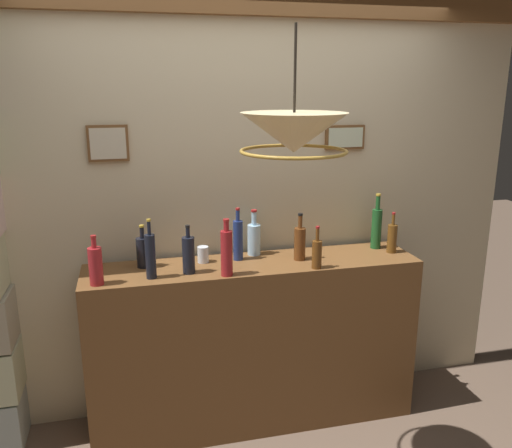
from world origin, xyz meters
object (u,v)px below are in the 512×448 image
(liquor_bottle_scotch, at_px, (254,238))
(glass_tumbler_rocks, at_px, (203,254))
(liquor_bottle_whiskey, at_px, (96,265))
(liquor_bottle_bourbon, at_px, (376,227))
(liquor_bottle_vodka, at_px, (188,254))
(liquor_bottle_sherry, at_px, (392,238))
(liquor_bottle_brandy, at_px, (151,255))
(liquor_bottle_amaro, at_px, (238,239))
(pendant_lamp, at_px, (294,134))
(liquor_bottle_rum, at_px, (300,243))
(liquor_bottle_rye, at_px, (143,252))
(liquor_bottle_vermouth, at_px, (227,252))
(liquor_bottle_port, at_px, (317,253))

(liquor_bottle_scotch, relative_size, glass_tumbler_rocks, 2.97)
(liquor_bottle_whiskey, xyz_separation_m, liquor_bottle_bourbon, (1.70, 0.24, 0.03))
(liquor_bottle_vodka, distance_m, liquor_bottle_sherry, 1.27)
(liquor_bottle_brandy, bearing_deg, liquor_bottle_scotch, 22.49)
(liquor_bottle_amaro, height_order, pendant_lamp, pendant_lamp)
(liquor_bottle_rum, bearing_deg, liquor_bottle_sherry, -0.35)
(liquor_bottle_whiskey, bearing_deg, liquor_bottle_vodka, 6.91)
(liquor_bottle_rye, relative_size, liquor_bottle_whiskey, 0.93)
(liquor_bottle_whiskey, distance_m, liquor_bottle_bourbon, 1.72)
(liquor_bottle_whiskey, bearing_deg, liquor_bottle_vermouth, -2.35)
(liquor_bottle_scotch, bearing_deg, liquor_bottle_rye, -173.98)
(glass_tumbler_rocks, height_order, pendant_lamp, pendant_lamp)
(liquor_bottle_rum, relative_size, liquor_bottle_scotch, 1.00)
(glass_tumbler_rocks, bearing_deg, liquor_bottle_port, -22.61)
(liquor_bottle_brandy, xyz_separation_m, liquor_bottle_rum, (0.87, 0.10, -0.02))
(liquor_bottle_brandy, distance_m, pendant_lamp, 1.05)
(liquor_bottle_brandy, distance_m, liquor_bottle_rum, 0.88)
(liquor_bottle_brandy, height_order, liquor_bottle_vermouth, liquor_bottle_brandy)
(liquor_bottle_rye, bearing_deg, liquor_bottle_sherry, -3.49)
(liquor_bottle_brandy, distance_m, glass_tumbler_rocks, 0.37)
(liquor_bottle_brandy, height_order, liquor_bottle_port, liquor_bottle_brandy)
(liquor_bottle_rye, relative_size, glass_tumbler_rocks, 2.61)
(liquor_bottle_vodka, height_order, pendant_lamp, pendant_lamp)
(liquor_bottle_whiskey, height_order, glass_tumbler_rocks, liquor_bottle_whiskey)
(liquor_bottle_scotch, relative_size, liquor_bottle_amaro, 0.89)
(liquor_bottle_scotch, xyz_separation_m, glass_tumbler_rocks, (-0.33, -0.07, -0.06))
(pendant_lamp, bearing_deg, liquor_bottle_vermouth, 116.58)
(liquor_bottle_port, distance_m, pendant_lamp, 0.89)
(liquor_bottle_scotch, relative_size, liquor_bottle_vermouth, 0.89)
(liquor_bottle_rye, bearing_deg, liquor_bottle_amaro, -0.24)
(liquor_bottle_brandy, xyz_separation_m, pendant_lamp, (0.63, -0.51, 0.67))
(liquor_bottle_whiskey, height_order, liquor_bottle_bourbon, liquor_bottle_bourbon)
(liquor_bottle_scotch, relative_size, liquor_bottle_whiskey, 1.06)
(liquor_bottle_whiskey, bearing_deg, liquor_bottle_rye, 41.52)
(liquor_bottle_vodka, relative_size, liquor_bottle_port, 1.11)
(liquor_bottle_rye, bearing_deg, liquor_bottle_rum, -5.56)
(liquor_bottle_vodka, relative_size, liquor_bottle_vermouth, 0.86)
(liquor_bottle_port, bearing_deg, liquor_bottle_rum, 105.65)
(liquor_bottle_vodka, xyz_separation_m, liquor_bottle_whiskey, (-0.49, -0.06, -0.00))
(glass_tumbler_rocks, bearing_deg, liquor_bottle_rye, -179.96)
(liquor_bottle_brandy, height_order, liquor_bottle_sherry, liquor_bottle_brandy)
(liquor_bottle_rum, relative_size, liquor_bottle_sherry, 1.11)
(liquor_bottle_bourbon, bearing_deg, glass_tumbler_rocks, -179.21)
(liquor_bottle_rye, distance_m, liquor_bottle_scotch, 0.67)
(liquor_bottle_vodka, bearing_deg, liquor_bottle_scotch, 28.42)
(liquor_bottle_scotch, height_order, pendant_lamp, pendant_lamp)
(liquor_bottle_rye, height_order, liquor_bottle_vodka, liquor_bottle_vodka)
(liquor_bottle_amaro, bearing_deg, liquor_bottle_whiskey, -164.82)
(liquor_bottle_vodka, xyz_separation_m, liquor_bottle_port, (0.72, -0.09, -0.02))
(liquor_bottle_brandy, bearing_deg, liquor_bottle_bourbon, 8.31)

